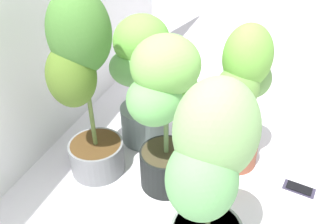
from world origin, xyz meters
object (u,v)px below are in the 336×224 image
Objects in this scene: potted_plant_front_left at (209,178)px; potted_plant_back_right at (144,74)px; potted_plant_front_right at (243,89)px; potted_plant_back_center at (83,80)px; potted_plant_center at (165,106)px; cell_phone at (299,188)px.

potted_plant_back_right is (0.64, 0.49, -0.04)m from potted_plant_front_left.
potted_plant_front_right reaches higher than potted_plant_back_right.
potted_plant_back_center reaches higher than potted_plant_front_right.
potted_plant_back_right is at bearing 87.00° from potted_plant_front_right.
potted_plant_center is at bearing -84.08° from potted_plant_back_center.
potted_plant_back_center is 5.82× the size of cell_phone.
potted_plant_center is at bearing -142.93° from potted_plant_back_right.
potted_plant_front_left reaches higher than potted_plant_back_right.
potted_plant_center is (0.35, 0.27, -0.00)m from potted_plant_front_left.
cell_phone is at bearing -106.97° from potted_plant_front_right.
potted_plant_center is at bearing 133.60° from potted_plant_front_right.
potted_plant_back_right is (0.29, 0.22, -0.04)m from potted_plant_center.
potted_plant_front_left is (-0.62, 0.01, 0.02)m from potted_plant_front_right.
potted_plant_front_left is 1.11× the size of potted_plant_back_right.
potted_plant_front_right is 0.54m from cell_phone.
potted_plant_back_center is at bearing 157.56° from potted_plant_back_right.
potted_plant_back_right is 4.57× the size of cell_phone.
potted_plant_front_right is 0.82× the size of potted_plant_back_center.
potted_plant_center is (-0.27, 0.28, 0.01)m from potted_plant_front_right.
potted_plant_front_right is 0.99× the size of potted_plant_center.
potted_plant_front_right is 1.05× the size of potted_plant_back_right.
potted_plant_front_right is 4.78× the size of cell_phone.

